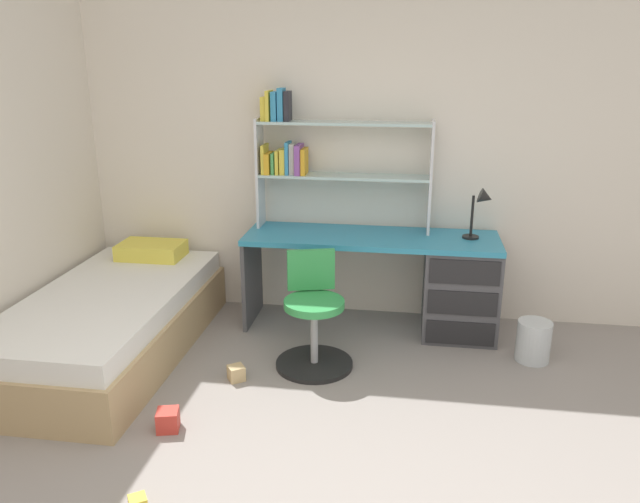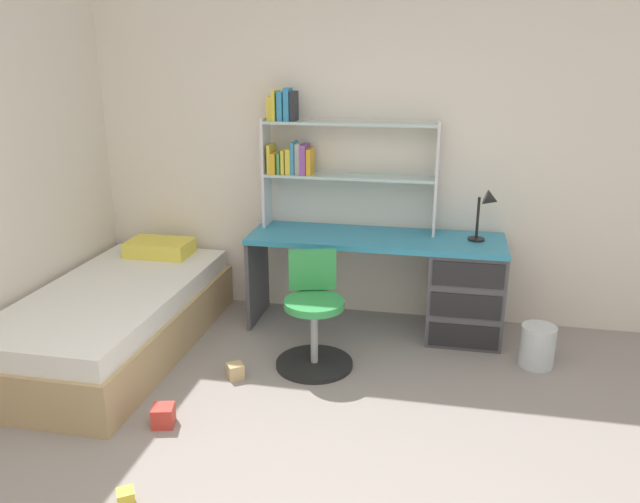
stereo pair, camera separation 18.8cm
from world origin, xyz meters
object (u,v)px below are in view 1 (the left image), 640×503
Objects in this scene: desk_lamp at (482,206)px; toy_block_red_1 at (168,420)px; desk at (436,280)px; waste_bin at (534,341)px; bookshelf_hutch at (317,151)px; swivel_chair at (314,323)px; bed_platform at (111,322)px; toy_block_natural_0 at (236,373)px.

toy_block_red_1 is at bearing -138.76° from desk_lamp.
desk is 0.81m from waste_bin.
desk_lamp is at bearing 41.24° from toy_block_red_1.
bookshelf_hutch is 1.27m from desk_lamp.
desk_lamp reaches higher than waste_bin.
bookshelf_hutch reaches higher than toy_block_red_1.
toy_block_red_1 is at bearing -108.28° from bookshelf_hutch.
bookshelf_hutch is (-0.93, 0.17, 0.91)m from desk.
toy_block_red_1 is (-0.68, -0.89, -0.24)m from swivel_chair.
bed_platform is at bearing -178.02° from swivel_chair.
bookshelf_hutch is 1.32m from swivel_chair.
desk reaches higher than bed_platform.
desk_lamp is 3.93× the size of toy_block_natural_0.
bookshelf_hutch reaches higher than bed_platform.
desk is at bearing -177.75° from desk_lamp.
swivel_chair is 0.38× the size of bed_platform.
bookshelf_hutch is at bearing 160.73° from waste_bin.
swivel_chair is (-0.82, -0.67, -0.11)m from desk.
bookshelf_hutch is 3.42× the size of desk_lamp.
desk is 1.63m from toy_block_natural_0.
bookshelf_hutch is 1.73m from toy_block_natural_0.
bookshelf_hutch is 13.44× the size of toy_block_natural_0.
desk is at bearing 36.97° from toy_block_natural_0.
waste_bin is 2.92× the size of toy_block_natural_0.
bookshelf_hutch reaches higher than desk.
toy_block_red_1 is (-1.50, -1.55, -0.35)m from desk.
swivel_chair reaches higher than toy_block_red_1.
desk_lamp reaches higher than desk.
toy_block_natural_0 is (-0.35, -1.13, -1.27)m from bookshelf_hutch.
toy_block_red_1 is (-1.79, -1.57, -0.92)m from desk_lamp.
toy_block_natural_0 is at bearing -163.45° from waste_bin.
desk is 2.36m from bed_platform.
bed_platform is at bearing -173.50° from waste_bin.
desk is 0.92× the size of bed_platform.
waste_bin is (1.48, 0.28, -0.16)m from swivel_chair.
desk_lamp is (1.22, -0.16, -0.33)m from bookshelf_hutch.
bed_platform is (-2.53, -0.73, -0.75)m from desk_lamp.
swivel_chair is 7.86× the size of toy_block_natural_0.
bookshelf_hutch is 1.71× the size of swivel_chair.
toy_block_natural_0 is at bearing -148.17° from desk_lamp.
swivel_chair is 1.15m from toy_block_red_1.
desk_lamp is 1.35× the size of waste_bin.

